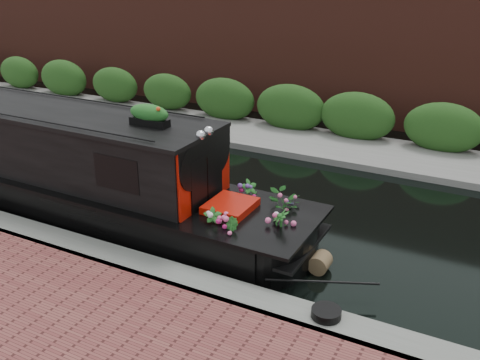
% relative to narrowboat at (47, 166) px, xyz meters
% --- Properties ---
extents(ground, '(80.00, 80.00, 0.00)m').
position_rel_narrowboat_xyz_m(ground, '(2.63, 1.79, -0.80)').
color(ground, black).
rests_on(ground, ground).
extents(near_bank_coping, '(40.00, 0.60, 0.50)m').
position_rel_narrowboat_xyz_m(near_bank_coping, '(2.63, -1.51, -0.80)').
color(near_bank_coping, slate).
rests_on(near_bank_coping, ground).
extents(far_bank_path, '(40.00, 2.40, 0.34)m').
position_rel_narrowboat_xyz_m(far_bank_path, '(2.63, 5.99, -0.80)').
color(far_bank_path, slate).
rests_on(far_bank_path, ground).
extents(far_hedge, '(40.00, 1.10, 2.80)m').
position_rel_narrowboat_xyz_m(far_hedge, '(2.63, 6.89, -0.80)').
color(far_hedge, '#214818').
rests_on(far_hedge, ground).
extents(far_brick_wall, '(40.00, 1.00, 8.00)m').
position_rel_narrowboat_xyz_m(far_brick_wall, '(2.63, 8.99, -0.80)').
color(far_brick_wall, '#50241B').
rests_on(far_brick_wall, ground).
extents(narrowboat, '(11.47, 2.11, 2.69)m').
position_rel_narrowboat_xyz_m(narrowboat, '(0.00, 0.00, 0.00)').
color(narrowboat, black).
rests_on(narrowboat, ground).
extents(rope_fender, '(0.33, 0.35, 0.33)m').
position_rel_narrowboat_xyz_m(rope_fender, '(6.12, -0.00, -0.63)').
color(rope_fender, brown).
rests_on(rope_fender, ground).
extents(coiled_mooring_rope, '(0.42, 0.42, 0.12)m').
position_rel_narrowboat_xyz_m(coiled_mooring_rope, '(6.72, -1.45, -0.49)').
color(coiled_mooring_rope, black).
rests_on(coiled_mooring_rope, near_bank_coping).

